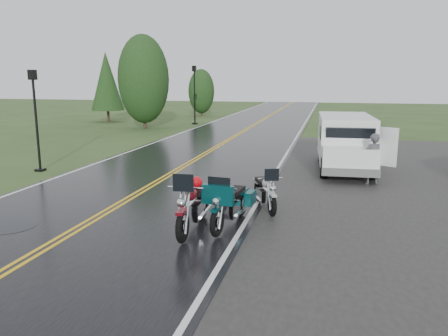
% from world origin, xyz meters
% --- Properties ---
extents(ground, '(120.00, 120.00, 0.00)m').
position_xyz_m(ground, '(0.00, 0.00, 0.00)').
color(ground, '#2D471E').
rests_on(ground, ground).
extents(road, '(8.00, 100.00, 0.04)m').
position_xyz_m(road, '(0.00, 10.00, 0.02)').
color(road, black).
rests_on(road, ground).
extents(motorcycle_red, '(1.03, 2.54, 1.48)m').
position_xyz_m(motorcycle_red, '(2.76, -1.62, 0.74)').
color(motorcycle_red, '#5A0A11').
rests_on(motorcycle_red, ground).
extents(motorcycle_teal, '(1.12, 2.39, 1.36)m').
position_xyz_m(motorcycle_teal, '(3.38, -1.08, 0.68)').
color(motorcycle_teal, '#043435').
rests_on(motorcycle_teal, ground).
extents(motorcycle_silver, '(1.49, 2.20, 1.22)m').
position_xyz_m(motorcycle_silver, '(4.39, 0.68, 0.61)').
color(motorcycle_silver, '#ACAFB4').
rests_on(motorcycle_silver, ground).
extents(van_white, '(2.35, 5.62, 2.17)m').
position_xyz_m(van_white, '(5.62, 5.75, 1.09)').
color(van_white, white).
rests_on(van_white, ground).
extents(person_at_van, '(0.75, 0.67, 1.74)m').
position_xyz_m(person_at_van, '(7.19, 5.16, 0.87)').
color(person_at_van, '#444448').
rests_on(person_at_van, ground).
extents(lamp_post_near_left, '(0.34, 0.34, 3.93)m').
position_xyz_m(lamp_post_near_left, '(-5.23, 4.52, 1.97)').
color(lamp_post_near_left, black).
rests_on(lamp_post_near_left, ground).
extents(lamp_post_far_left, '(0.40, 0.40, 4.64)m').
position_xyz_m(lamp_post_far_left, '(-4.76, 23.38, 2.32)').
color(lamp_post_far_left, black).
rests_on(lamp_post_far_left, ground).
extents(tree_left_mid, '(3.65, 3.65, 5.71)m').
position_xyz_m(tree_left_mid, '(-7.37, 19.53, 2.86)').
color(tree_left_mid, '#1E3D19').
rests_on(tree_left_mid, ground).
extents(tree_left_far, '(2.51, 2.51, 3.86)m').
position_xyz_m(tree_left_far, '(-6.45, 31.01, 1.93)').
color(tree_left_far, '#1E3D19').
rests_on(tree_left_far, ground).
extents(pine_left_far, '(2.71, 2.71, 5.64)m').
position_xyz_m(pine_left_far, '(-12.48, 23.61, 2.82)').
color(pine_left_far, '#1E3D19').
rests_on(pine_left_far, ground).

